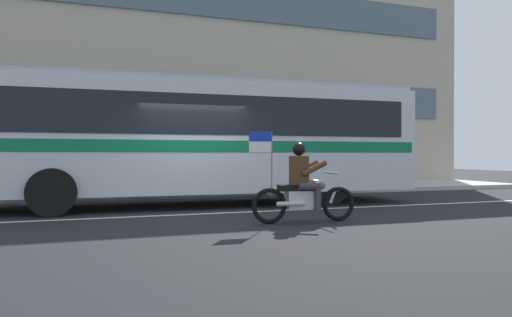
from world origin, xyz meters
TOP-DOWN VIEW (x-y plane):
  - ground_plane at (0.00, 0.00)m, footprint 60.00×60.00m
  - sidewalk_curb at (0.00, 5.10)m, footprint 28.00×3.80m
  - lane_center_stripe at (0.00, -0.60)m, footprint 26.60×0.14m
  - office_building_facade at (0.00, 7.39)m, footprint 28.00×0.89m
  - transit_bus at (0.44, 1.19)m, footprint 11.42×2.90m
  - motorcycle_with_rider at (1.65, -2.53)m, footprint 2.19×0.64m
  - fire_hydrant at (-3.85, 3.79)m, footprint 0.22×0.30m

SIDE VIEW (x-z plane):
  - ground_plane at x=0.00m, z-range 0.00..0.00m
  - lane_center_stripe at x=0.00m, z-range 0.00..0.01m
  - sidewalk_curb at x=0.00m, z-range 0.00..0.15m
  - fire_hydrant at x=-3.85m, z-range 0.14..0.89m
  - motorcycle_with_rider at x=1.65m, z-range -0.22..1.55m
  - transit_bus at x=0.44m, z-range 0.27..3.49m
  - office_building_facade at x=0.00m, z-range 0.01..10.64m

